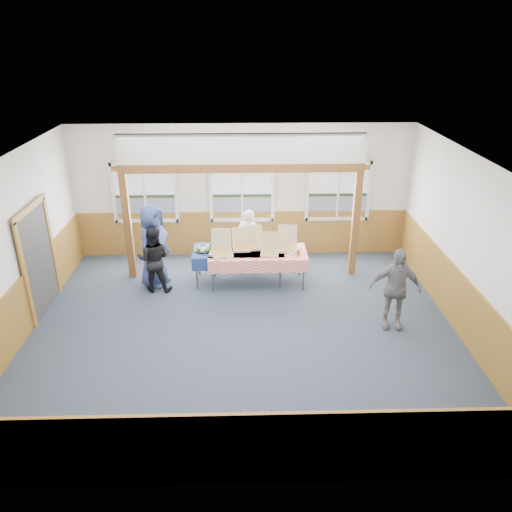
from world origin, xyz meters
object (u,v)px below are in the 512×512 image
(woman_black, at_px, (154,259))
(woman_white, at_px, (249,240))
(table_right, at_px, (258,254))
(table_left, at_px, (238,252))
(man_blue, at_px, (153,245))
(person_grey, at_px, (395,289))

(woman_black, bearing_deg, woman_white, -151.01)
(table_right, distance_m, woman_white, 0.71)
(table_right, relative_size, woman_black, 1.49)
(table_left, xyz_separation_m, woman_black, (-1.78, -0.35, 0.02))
(woman_white, bearing_deg, table_right, 115.87)
(table_right, distance_m, woman_black, 2.21)
(table_left, distance_m, table_right, 0.43)
(woman_black, relative_size, man_blue, 0.79)
(table_left, relative_size, person_grey, 1.32)
(table_right, bearing_deg, table_left, 167.58)
(woman_white, height_order, man_blue, man_blue)
(woman_white, xyz_separation_m, person_grey, (2.65, -2.50, 0.05))
(woman_white, relative_size, woman_black, 1.03)
(table_right, height_order, woman_black, woman_black)
(man_blue, bearing_deg, table_left, -66.71)
(table_left, relative_size, man_blue, 1.15)
(table_right, bearing_deg, person_grey, -33.63)
(table_left, xyz_separation_m, table_right, (0.42, -0.11, 0.00))
(table_left, bearing_deg, table_right, -26.00)
(woman_white, bearing_deg, table_left, 78.69)
(table_right, bearing_deg, woman_white, 108.17)
(table_left, bearing_deg, man_blue, 170.81)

